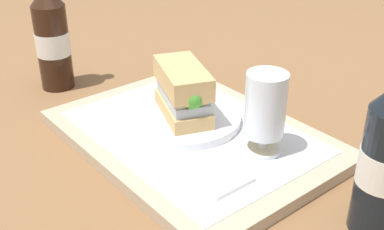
% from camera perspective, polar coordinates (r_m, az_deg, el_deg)
% --- Properties ---
extents(ground_plane, '(3.00, 3.00, 0.00)m').
position_cam_1_polar(ground_plane, '(0.79, 0.00, -3.18)').
color(ground_plane, brown).
extents(tray, '(0.44, 0.32, 0.02)m').
position_cam_1_polar(tray, '(0.79, 0.00, -2.56)').
color(tray, tan).
rests_on(tray, ground_plane).
extents(placemat, '(0.38, 0.27, 0.00)m').
position_cam_1_polar(placemat, '(0.78, 0.00, -1.90)').
color(placemat, silver).
rests_on(placemat, tray).
extents(plate, '(0.19, 0.19, 0.01)m').
position_cam_1_polar(plate, '(0.81, -1.04, -0.36)').
color(plate, white).
rests_on(plate, placemat).
extents(sandwich, '(0.14, 0.11, 0.08)m').
position_cam_1_polar(sandwich, '(0.78, -1.00, 2.76)').
color(sandwich, tan).
rests_on(sandwich, plate).
extents(beer_glass, '(0.06, 0.06, 0.12)m').
position_cam_1_polar(beer_glass, '(0.71, 8.53, 0.79)').
color(beer_glass, silver).
rests_on(beer_glass, placemat).
extents(napkin_folded, '(0.09, 0.07, 0.01)m').
position_cam_1_polar(napkin_folded, '(0.68, 2.63, -6.85)').
color(napkin_folded, white).
rests_on(napkin_folded, placemat).
extents(second_bottle, '(0.07, 0.07, 0.27)m').
position_cam_1_polar(second_bottle, '(0.98, -16.00, 8.77)').
color(second_bottle, black).
rests_on(second_bottle, ground_plane).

